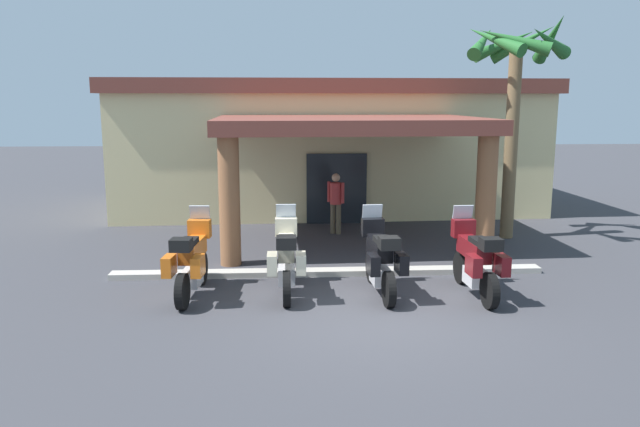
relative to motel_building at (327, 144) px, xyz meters
The scene contains 9 objects.
ground_plane 11.22m from the motel_building, 89.53° to the right, with size 80.00×80.00×0.00m, color #38383D.
motel_building is the anchor object (origin of this frame).
motorcycle_orange 10.37m from the motel_building, 108.40° to the right, with size 0.74×2.21×1.61m.
motorcycle_cream 9.89m from the motel_building, 98.53° to the right, with size 0.70×2.21×1.61m.
motorcycle_black 9.93m from the motel_building, 88.02° to the right, with size 0.72×2.21×1.61m.
motorcycle_maroon 10.34m from the motel_building, 78.00° to the right, with size 0.72×2.21×1.61m.
pedestrian 4.52m from the motel_building, 90.78° to the right, with size 0.45×0.34×1.68m.
palm_tree_near_portico 7.16m from the motel_building, 48.36° to the right, with size 2.74×2.73×5.86m.
curb_strip 8.72m from the motel_building, 93.77° to the right, with size 9.15×0.36×0.12m, color #ADA89E.
Camera 1 is at (-1.57, -10.12, 3.69)m, focal length 34.71 mm.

